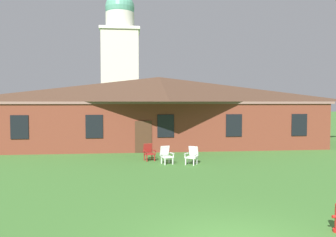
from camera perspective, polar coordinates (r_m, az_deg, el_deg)
brick_building at (r=27.80m, az=-1.47°, el=1.45°), size 24.01×10.40×5.31m
dome_tower at (r=47.73m, az=-7.84°, el=9.00°), size 5.18×5.18×18.68m
lawn_chair_by_porch at (r=19.94m, az=-3.18°, el=-5.46°), size 0.74×0.79×0.96m
lawn_chair_near_door at (r=18.87m, az=-0.32°, el=-5.93°), size 0.76×0.81×0.96m
lawn_chair_left_end at (r=18.76m, az=4.00°, el=-5.99°), size 0.84×0.87×0.96m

